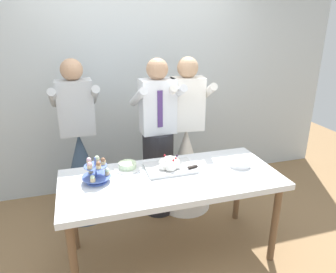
{
  "coord_description": "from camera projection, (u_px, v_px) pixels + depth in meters",
  "views": [
    {
      "loc": [
        -0.68,
        -2.18,
        1.97
      ],
      "look_at": [
        0.02,
        0.15,
        1.07
      ],
      "focal_mm": 33.19,
      "sensor_mm": 36.0,
      "label": 1
    }
  ],
  "objects": [
    {
      "name": "round_cake",
      "position": [
        128.0,
        166.0,
        2.69
      ],
      "size": [
        0.24,
        0.24,
        0.06
      ],
      "color": "white",
      "rests_on": "dessert_table"
    },
    {
      "name": "dessert_table",
      "position": [
        171.0,
        185.0,
        2.58
      ],
      "size": [
        1.8,
        0.8,
        0.78
      ],
      "color": "silver",
      "rests_on": "ground_plane"
    },
    {
      "name": "rear_wall",
      "position": [
        135.0,
        70.0,
        3.62
      ],
      "size": [
        5.2,
        0.1,
        2.9
      ],
      "primitive_type": "cube",
      "color": "silver",
      "rests_on": "ground_plane"
    },
    {
      "name": "person_guest",
      "position": [
        82.0,
        164.0,
        3.23
      ],
      "size": [
        0.56,
        0.56,
        1.66
      ],
      "color": "#334760",
      "rests_on": "ground_plane"
    },
    {
      "name": "main_cake_tray",
      "position": [
        170.0,
        165.0,
        2.67
      ],
      "size": [
        0.43,
        0.31,
        0.13
      ],
      "color": "silver",
      "rests_on": "dessert_table"
    },
    {
      "name": "cupcake_stand",
      "position": [
        96.0,
        172.0,
        2.45
      ],
      "size": [
        0.23,
        0.23,
        0.21
      ],
      "color": "#4C66B2",
      "rests_on": "dessert_table"
    },
    {
      "name": "ground_plane",
      "position": [
        171.0,
        253.0,
        2.82
      ],
      "size": [
        8.0,
        8.0,
        0.0
      ],
      "primitive_type": "plane",
      "color": "olive"
    },
    {
      "name": "person_bride",
      "position": [
        186.0,
        158.0,
        3.37
      ],
      "size": [
        0.56,
        0.56,
        1.66
      ],
      "color": "white",
      "rests_on": "ground_plane"
    },
    {
      "name": "person_groom",
      "position": [
        158.0,
        148.0,
        3.21
      ],
      "size": [
        0.47,
        0.5,
        1.66
      ],
      "color": "#232328",
      "rests_on": "ground_plane"
    },
    {
      "name": "plate_stack",
      "position": [
        240.0,
        162.0,
        2.74
      ],
      "size": [
        0.19,
        0.19,
        0.07
      ],
      "color": "white",
      "rests_on": "dessert_table"
    }
  ]
}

